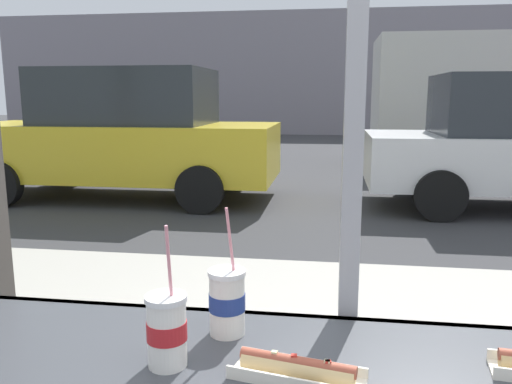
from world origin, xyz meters
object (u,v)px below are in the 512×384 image
at_px(parked_car_yellow, 123,135).
at_px(hotdog_tray_far, 297,369).
at_px(soda_cup_left, 227,301).
at_px(soda_cup_right, 167,329).

bearing_deg(parked_car_yellow, hotdog_tray_far, -64.67).
distance_m(hotdog_tray_far, parked_car_yellow, 7.07).
bearing_deg(soda_cup_left, hotdog_tray_far, -45.31).
bearing_deg(soda_cup_right, soda_cup_left, 59.89).
distance_m(soda_cup_right, parked_car_yellow, 6.94).
relative_size(soda_cup_right, hotdog_tray_far, 1.10).
height_order(hotdog_tray_far, parked_car_yellow, parked_car_yellow).
distance_m(soda_cup_left, parked_car_yellow, 6.82).
xyz_separation_m(soda_cup_left, parked_car_yellow, (-2.84, 6.20, -0.09)).
xyz_separation_m(soda_cup_right, parked_car_yellow, (-2.74, 6.37, -0.09)).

